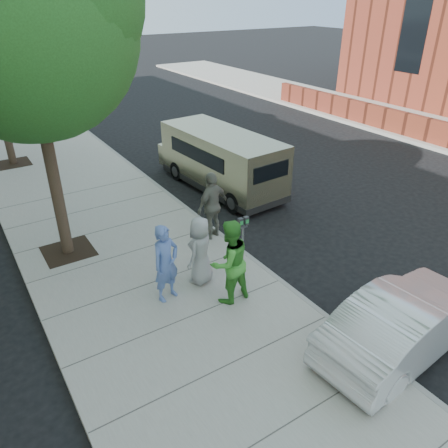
% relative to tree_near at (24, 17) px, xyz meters
% --- Properties ---
extents(ground, '(120.00, 120.00, 0.00)m').
position_rel_tree_near_xyz_m(ground, '(2.25, -2.40, -5.55)').
color(ground, black).
rests_on(ground, ground).
extents(sidewalk, '(5.00, 60.00, 0.15)m').
position_rel_tree_near_xyz_m(sidewalk, '(1.25, -2.40, -5.47)').
color(sidewalk, gray).
rests_on(sidewalk, ground).
extents(curb_face, '(0.12, 60.00, 0.16)m').
position_rel_tree_near_xyz_m(curb_face, '(3.69, -2.40, -5.47)').
color(curb_face, gray).
rests_on(curb_face, ground).
extents(tree_near, '(4.62, 4.60, 7.53)m').
position_rel_tree_near_xyz_m(tree_near, '(0.00, 0.00, 0.00)').
color(tree_near, black).
rests_on(tree_near, sidewalk).
extents(parking_meter, '(0.27, 0.10, 1.29)m').
position_rel_tree_near_xyz_m(parking_meter, '(3.32, -2.93, -4.46)').
color(parking_meter, gray).
rests_on(parking_meter, sidewalk).
extents(van, '(2.10, 5.39, 1.96)m').
position_rel_tree_near_xyz_m(van, '(5.55, 1.59, -4.51)').
color(van, tan).
rests_on(van, ground).
extents(sedan, '(4.04, 1.73, 1.29)m').
position_rel_tree_near_xyz_m(sedan, '(4.32, -6.70, -4.90)').
color(sedan, silver).
rests_on(sedan, ground).
extents(person_officer, '(0.72, 0.57, 1.74)m').
position_rel_tree_near_xyz_m(person_officer, '(1.26, -3.08, -4.53)').
color(person_officer, '#5671B7').
rests_on(person_officer, sidewalk).
extents(person_green_shirt, '(0.94, 0.75, 1.87)m').
position_rel_tree_near_xyz_m(person_green_shirt, '(2.34, -3.84, -4.46)').
color(person_green_shirt, green).
rests_on(person_green_shirt, sidewalk).
extents(person_gray_shirt, '(0.93, 0.84, 1.59)m').
position_rel_tree_near_xyz_m(person_gray_shirt, '(2.17, -2.93, -4.60)').
color(person_gray_shirt, '#9A9B9C').
rests_on(person_gray_shirt, sidewalk).
extents(person_striped_polo, '(1.16, 0.75, 1.83)m').
position_rel_tree_near_xyz_m(person_striped_polo, '(3.45, -1.33, -4.48)').
color(person_striped_polo, slate).
rests_on(person_striped_polo, sidewalk).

